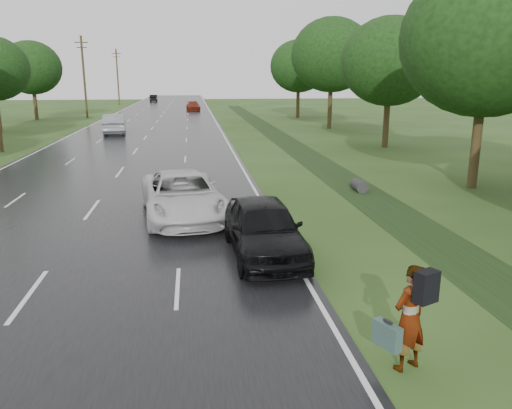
{
  "coord_description": "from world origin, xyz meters",
  "views": [
    {
      "loc": [
        3.97,
        -11.54,
        5.07
      ],
      "look_at": [
        5.84,
        3.05,
        1.3
      ],
      "focal_mm": 35.0,
      "sensor_mm": 36.0,
      "label": 1
    }
  ],
  "objects_px": {
    "pedestrian": "(409,317)",
    "dark_sedan": "(264,228)",
    "white_pickup": "(183,196)",
    "silver_sedan": "(114,124)"
  },
  "relations": [
    {
      "from": "pedestrian",
      "to": "silver_sedan",
      "type": "distance_m",
      "value": 41.03
    },
    {
      "from": "pedestrian",
      "to": "dark_sedan",
      "type": "relative_size",
      "value": 0.4
    },
    {
      "from": "pedestrian",
      "to": "silver_sedan",
      "type": "bearing_deg",
      "value": -99.17
    },
    {
      "from": "pedestrian",
      "to": "dark_sedan",
      "type": "bearing_deg",
      "value": -98.5
    },
    {
      "from": "white_pickup",
      "to": "dark_sedan",
      "type": "distance_m",
      "value": 4.97
    },
    {
      "from": "dark_sedan",
      "to": "silver_sedan",
      "type": "xyz_separation_m",
      "value": [
        -8.97,
        33.6,
        0.06
      ]
    },
    {
      "from": "pedestrian",
      "to": "silver_sedan",
      "type": "height_order",
      "value": "pedestrian"
    },
    {
      "from": "pedestrian",
      "to": "white_pickup",
      "type": "xyz_separation_m",
      "value": [
        -4.07,
        10.39,
        -0.15
      ]
    },
    {
      "from": "pedestrian",
      "to": "white_pickup",
      "type": "distance_m",
      "value": 11.16
    },
    {
      "from": "white_pickup",
      "to": "silver_sedan",
      "type": "height_order",
      "value": "silver_sedan"
    }
  ]
}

